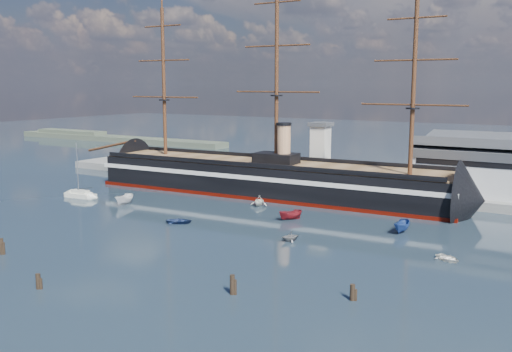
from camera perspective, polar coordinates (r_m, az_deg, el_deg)
The scene contains 17 objects.
ground at distance 118.68m, azimuth -1.72°, elevation -3.67°, with size 600.00×600.00×0.00m, color #212C38.
quay at distance 145.59m, azimuth 9.38°, elevation -1.39°, with size 180.00×18.00×2.00m, color slate.
quay_tower at distance 144.16m, azimuth 6.45°, elevation 2.50°, with size 5.00×5.00×15.00m.
shoreline at distance 280.06m, azimuth -15.16°, elevation 3.76°, with size 120.00×10.00×4.00m.
warship at distance 137.77m, azimuth 0.66°, elevation -0.16°, with size 113.23×20.23×53.94m.
sailboat at distance 139.99m, azimuth -17.16°, elevation -1.76°, with size 8.25×3.00×12.93m.
motorboat_a at distance 129.64m, azimuth -13.01°, elevation -2.81°, with size 6.93×2.54×2.77m, color white.
motorboat_b at distance 110.53m, azimuth -7.68°, elevation -4.72°, with size 3.03×1.21×1.41m, color navy.
motorboat_c at distance 112.42m, azimuth 3.47°, elevation -4.42°, with size 6.03×2.21×2.41m, color maroon.
motorboat_d at distance 125.26m, azimuth 0.31°, elevation -2.98°, with size 6.86×2.97×2.51m, color white.
motorboat_e at distance 91.73m, azimuth 18.64°, elevation -8.04°, with size 2.55×1.02×1.19m, color white.
motorboat_f at distance 106.12m, azimuth 14.37°, elevation -5.52°, with size 6.68×2.45×2.67m, color navy.
motorboat_g at distance 97.64m, azimuth 3.43°, elevation -6.52°, with size 5.26×2.28×1.93m, color slate.
piling_near_left at distance 98.62m, azimuth -24.05°, elevation -7.16°, with size 0.64×0.64×3.29m, color black.
piling_near_mid at distance 80.89m, azimuth -20.91°, elevation -10.50°, with size 0.64×0.64×2.76m, color black.
piling_near_right at distance 73.96m, azimuth -2.38°, elevation -11.74°, with size 0.64×0.64×3.28m, color black.
piling_far_right at distance 73.00m, azimuth 9.60°, elevation -12.16°, with size 0.64×0.64×2.76m, color black.
Camera 1 is at (63.19, -56.93, 26.41)m, focal length 40.00 mm.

